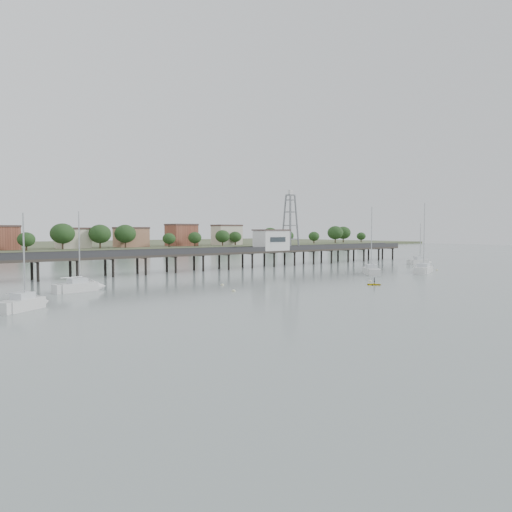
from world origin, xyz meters
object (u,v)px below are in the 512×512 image
at_px(lattice_tower, 290,222).
at_px(yellow_dinghy, 374,285).
at_px(sailboat_b, 85,287).
at_px(sailboat_e, 422,262).
at_px(sailboat_a, 29,303).
at_px(sailboat_c, 370,271).
at_px(pier, 185,254).
at_px(sailboat_d, 425,269).

xyz_separation_m(lattice_tower, yellow_dinghy, (-20.98, -42.88, -11.10)).
bearing_deg(lattice_tower, sailboat_b, -161.62).
height_order(lattice_tower, sailboat_e, lattice_tower).
xyz_separation_m(lattice_tower, sailboat_b, (-61.26, -20.36, -10.45)).
xyz_separation_m(sailboat_b, sailboat_e, (90.76, 0.65, 0.01)).
xyz_separation_m(sailboat_a, sailboat_c, (68.61, 4.46, -0.02)).
bearing_deg(sailboat_c, sailboat_a, 136.32).
bearing_deg(yellow_dinghy, pier, 73.03).
xyz_separation_m(pier, yellow_dinghy, (10.52, -42.88, -3.79)).
height_order(pier, sailboat_e, sailboat_e).
bearing_deg(sailboat_c, sailboat_b, 124.29).
relative_size(pier, lattice_tower, 9.68).
xyz_separation_m(pier, sailboat_e, (61.00, -19.71, -3.14)).
height_order(lattice_tower, yellow_dinghy, lattice_tower).
height_order(pier, sailboat_d, sailboat_d).
bearing_deg(lattice_tower, sailboat_d, -75.62).
height_order(pier, yellow_dinghy, pier).
bearing_deg(sailboat_a, sailboat_b, 14.47).
xyz_separation_m(sailboat_c, sailboat_d, (12.50, -4.92, -0.01)).
height_order(pier, sailboat_c, sailboat_c).
relative_size(sailboat_a, sailboat_d, 0.73).
relative_size(sailboat_c, sailboat_d, 0.93).
relative_size(sailboat_c, sailboat_e, 1.30).
distance_m(sailboat_c, sailboat_d, 13.44).
bearing_deg(pier, sailboat_e, -17.91).
relative_size(pier, sailboat_d, 9.42).
distance_m(pier, sailboat_d, 52.47).
distance_m(sailboat_a, sailboat_e, 102.87).
bearing_deg(sailboat_b, sailboat_a, -139.85).
xyz_separation_m(sailboat_d, sailboat_e, (20.87, 13.95, 0.02)).
relative_size(sailboat_a, sailboat_e, 1.03).
height_order(lattice_tower, sailboat_a, lattice_tower).
height_order(pier, sailboat_b, sailboat_b).
xyz_separation_m(sailboat_a, yellow_dinghy, (51.51, -9.68, -0.65)).
distance_m(lattice_tower, sailboat_b, 65.39).
distance_m(pier, yellow_dinghy, 44.32).
relative_size(sailboat_d, sailboat_e, 1.40).
bearing_deg(sailboat_e, sailboat_c, -145.17).
height_order(lattice_tower, sailboat_c, lattice_tower).
bearing_deg(sailboat_b, sailboat_c, -17.00).
relative_size(sailboat_b, sailboat_d, 0.79).
xyz_separation_m(sailboat_a, sailboat_d, (81.11, -0.46, -0.02)).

